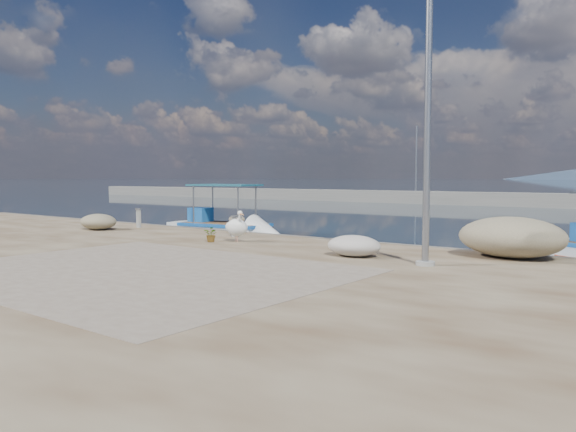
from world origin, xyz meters
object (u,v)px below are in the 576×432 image
(boat_left, at_px, (224,230))
(lamp_post, at_px, (428,124))
(bollard_near, at_px, (234,225))
(pelican, at_px, (237,227))

(boat_left, distance_m, lamp_post, 13.72)
(lamp_post, relative_size, bollard_near, 9.54)
(boat_left, bearing_deg, pelican, -49.66)
(boat_left, bearing_deg, lamp_post, -32.12)
(boat_left, height_order, bollard_near, boat_left)
(pelican, bearing_deg, lamp_post, 17.92)
(pelican, relative_size, lamp_post, 0.15)
(pelican, bearing_deg, boat_left, 162.23)
(pelican, relative_size, bollard_near, 1.45)
(pelican, xyz_separation_m, lamp_post, (6.79, -0.84, 2.82))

